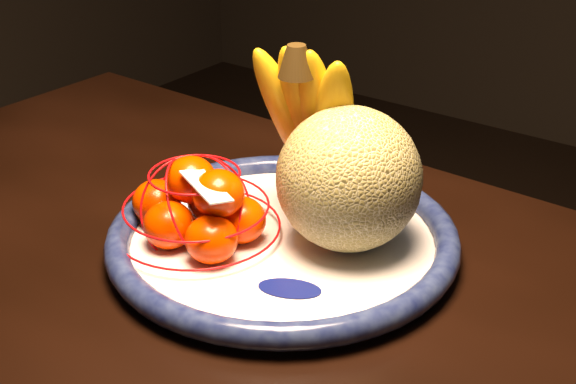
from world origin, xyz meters
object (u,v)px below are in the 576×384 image
Objects in this scene: cantaloupe at (349,179)px; mandarin_bag at (199,209)px; dining_table at (255,380)px; banana_bunch at (314,120)px; fruit_bowl at (283,239)px.

mandarin_bag is at bearing -148.07° from cantaloupe.
cantaloupe is (0.01, 0.16, 0.17)m from dining_table.
banana_bunch reaches higher than mandarin_bag.
cantaloupe reaches higher than mandarin_bag.
fruit_bowl is 0.14m from banana_bunch.
cantaloupe is at bearing 31.93° from mandarin_bag.
dining_table is at bearing -92.12° from cantaloupe.
fruit_bowl reaches higher than dining_table.
dining_table is 0.29m from banana_bunch.
cantaloupe is 0.17m from mandarin_bag.
dining_table is 5.78× the size of mandarin_bag.
fruit_bowl is 1.70× the size of banana_bunch.
banana_bunch is at bearing 61.96° from mandarin_bag.
mandarin_bag is at bearing 153.28° from dining_table.
dining_table is 0.23m from cantaloupe.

